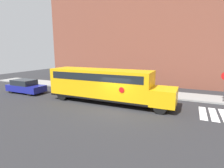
{
  "coord_description": "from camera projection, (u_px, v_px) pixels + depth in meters",
  "views": [
    {
      "loc": [
        5.36,
        -12.26,
        4.56
      ],
      "look_at": [
        -1.14,
        2.02,
        1.64
      ],
      "focal_mm": 28.0,
      "sensor_mm": 36.0,
      "label": 1
    }
  ],
  "objects": [
    {
      "name": "sidewalk_strip",
      "position": [
        137.0,
        92.0,
        19.79
      ],
      "size": [
        44.0,
        3.0,
        0.15
      ],
      "color": "gray",
      "rests_on": "ground"
    },
    {
      "name": "building_backdrop",
      "position": [
        152.0,
        38.0,
        24.45
      ],
      "size": [
        32.0,
        4.0,
        12.77
      ],
      "color": "brown",
      "rests_on": "ground"
    },
    {
      "name": "school_bus",
      "position": [
        104.0,
        84.0,
        15.72
      ],
      "size": [
        11.34,
        2.57,
        2.98
      ],
      "color": "#EAA80F",
      "rests_on": "ground"
    },
    {
      "name": "parked_car",
      "position": [
        26.0,
        86.0,
        19.46
      ],
      "size": [
        4.38,
        1.83,
        1.48
      ],
      "color": "navy",
      "rests_on": "ground"
    },
    {
      "name": "ground_plane",
      "position": [
        115.0,
        109.0,
        13.99
      ],
      "size": [
        60.0,
        60.0,
        0.0
      ],
      "primitive_type": "plane",
      "color": "#28282B"
    }
  ]
}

